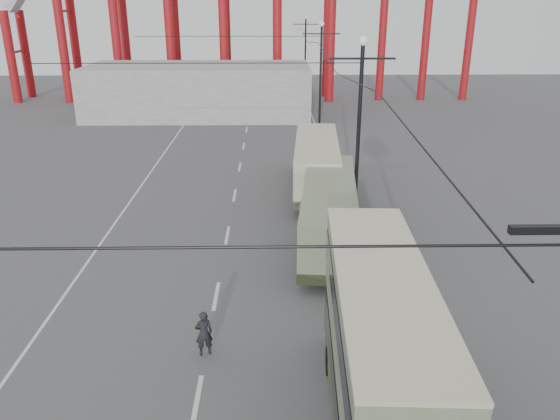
{
  "coord_description": "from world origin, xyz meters",
  "views": [
    {
      "loc": [
        1.19,
        -8.88,
        10.81
      ],
      "look_at": [
        1.54,
        11.6,
        3.0
      ],
      "focal_mm": 35.0,
      "sensor_mm": 36.0,
      "label": 1
    }
  ],
  "objects_px": {
    "double_decker_bus": "(378,349)",
    "single_decker_cream": "(316,163)",
    "single_decker_green": "(329,211)",
    "pedestrian": "(204,333)"
  },
  "relations": [
    {
      "from": "single_decker_cream",
      "to": "pedestrian",
      "type": "height_order",
      "value": "single_decker_cream"
    },
    {
      "from": "double_decker_bus",
      "to": "single_decker_cream",
      "type": "distance_m",
      "value": 20.24
    },
    {
      "from": "single_decker_cream",
      "to": "pedestrian",
      "type": "xyz_separation_m",
      "value": [
        -4.96,
        -16.62,
        -0.96
      ]
    },
    {
      "from": "single_decker_green",
      "to": "pedestrian",
      "type": "bearing_deg",
      "value": -113.26
    },
    {
      "from": "single_decker_green",
      "to": "pedestrian",
      "type": "xyz_separation_m",
      "value": [
        -4.92,
        -8.73,
        -0.87
      ]
    },
    {
      "from": "single_decker_cream",
      "to": "double_decker_bus",
      "type": "bearing_deg",
      "value": -86.08
    },
    {
      "from": "double_decker_bus",
      "to": "single_decker_cream",
      "type": "height_order",
      "value": "double_decker_bus"
    },
    {
      "from": "double_decker_bus",
      "to": "pedestrian",
      "type": "bearing_deg",
      "value": 146.44
    },
    {
      "from": "double_decker_bus",
      "to": "pedestrian",
      "type": "height_order",
      "value": "double_decker_bus"
    },
    {
      "from": "double_decker_bus",
      "to": "pedestrian",
      "type": "xyz_separation_m",
      "value": [
        -4.89,
        3.6,
        -1.88
      ]
    }
  ]
}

